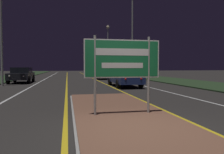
{
  "coord_description": "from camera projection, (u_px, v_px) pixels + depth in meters",
  "views": [
    {
      "loc": [
        -1.56,
        -4.58,
        1.46
      ],
      "look_at": [
        0.0,
        3.03,
        1.11
      ],
      "focal_mm": 35.0,
      "sensor_mm": 36.0,
      "label": 1
    }
  ],
  "objects": [
    {
      "name": "ground_plane",
      "position": [
        139.0,
        133.0,
        4.87
      ],
      "size": [
        160.0,
        160.0,
        0.0
      ],
      "primitive_type": "plane",
      "color": "#282623"
    },
    {
      "name": "median_island",
      "position": [
        122.0,
        116.0,
        6.36
      ],
      "size": [
        2.86,
        9.62,
        0.1
      ],
      "color": "#999993",
      "rests_on": "ground_plane"
    },
    {
      "name": "verge_right",
      "position": [
        161.0,
        79.0,
        26.34
      ],
      "size": [
        5.0,
        100.0,
        0.08
      ],
      "color": "#23381E",
      "rests_on": "ground_plane"
    },
    {
      "name": "centre_line_yellow_left",
      "position": [
        67.0,
        78.0,
        29.01
      ],
      "size": [
        0.12,
        70.0,
        0.01
      ],
      "color": "gold",
      "rests_on": "ground_plane"
    },
    {
      "name": "centre_line_yellow_right",
      "position": [
        91.0,
        78.0,
        29.66
      ],
      "size": [
        0.12,
        70.0,
        0.01
      ],
      "color": "gold",
      "rests_on": "ground_plane"
    },
    {
      "name": "lane_line_white_left",
      "position": [
        47.0,
        78.0,
        28.49
      ],
      "size": [
        0.12,
        70.0,
        0.01
      ],
      "color": "silver",
      "rests_on": "ground_plane"
    },
    {
      "name": "lane_line_white_right",
      "position": [
        110.0,
        78.0,
        30.17
      ],
      "size": [
        0.12,
        70.0,
        0.01
      ],
      "color": "silver",
      "rests_on": "ground_plane"
    },
    {
      "name": "edge_line_white_left",
      "position": [
        22.0,
        78.0,
        27.89
      ],
      "size": [
        0.1,
        70.0,
        0.01
      ],
      "color": "silver",
      "rests_on": "ground_plane"
    },
    {
      "name": "edge_line_white_right",
      "position": [
        131.0,
        77.0,
        30.77
      ],
      "size": [
        0.1,
        70.0,
        0.01
      ],
      "color": "silver",
      "rests_on": "ground_plane"
    },
    {
      "name": "highway_sign",
      "position": [
        122.0,
        61.0,
        6.28
      ],
      "size": [
        2.22,
        0.07,
        2.25
      ],
      "color": "#9E9E99",
      "rests_on": "median_island"
    },
    {
      "name": "streetlight_left_near",
      "position": [
        1.0,
        12.0,
        16.51
      ],
      "size": [
        0.47,
        0.47,
        9.3
      ],
      "color": "#9E9E99",
      "rests_on": "ground_plane"
    },
    {
      "name": "streetlight_right_near",
      "position": [
        132.0,
        16.0,
        26.21
      ],
      "size": [
        0.64,
        0.64,
        10.9
      ],
      "color": "#9E9E99",
      "rests_on": "ground_plane"
    },
    {
      "name": "streetlight_right_far",
      "position": [
        108.0,
        41.0,
        43.97
      ],
      "size": [
        0.59,
        0.59,
        9.8
      ],
      "color": "#9E9E99",
      "rests_on": "ground_plane"
    },
    {
      "name": "car_receding_0",
      "position": [
        124.0,
        77.0,
        16.31
      ],
      "size": [
        1.84,
        4.74,
        1.33
      ],
      "color": "navy",
      "rests_on": "ground_plane"
    },
    {
      "name": "car_receding_1",
      "position": [
        104.0,
        73.0,
        26.24
      ],
      "size": [
        2.0,
        4.14,
        1.38
      ],
      "color": "navy",
      "rests_on": "ground_plane"
    },
    {
      "name": "car_receding_2",
      "position": [
        93.0,
        71.0,
        36.1
      ],
      "size": [
        1.85,
        4.33,
        1.55
      ],
      "color": "silver",
      "rests_on": "ground_plane"
    },
    {
      "name": "car_receding_3",
      "position": [
        100.0,
        70.0,
        50.4
      ],
      "size": [
        1.99,
        4.84,
        1.49
      ],
      "color": "maroon",
      "rests_on": "ground_plane"
    },
    {
      "name": "car_approaching_0",
      "position": [
        22.0,
        75.0,
        20.21
      ],
      "size": [
        1.92,
        4.09,
        1.42
      ],
      "color": "black",
      "rests_on": "ground_plane"
    }
  ]
}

